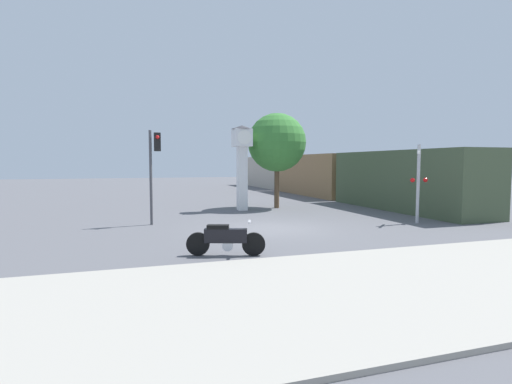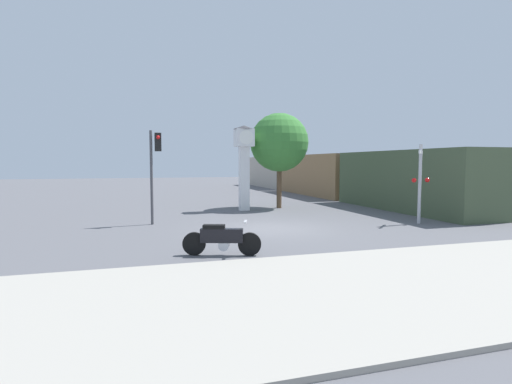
{
  "view_description": "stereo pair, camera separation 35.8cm",
  "coord_description": "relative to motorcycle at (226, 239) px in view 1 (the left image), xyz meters",
  "views": [
    {
      "loc": [
        -5.64,
        -15.33,
        2.7
      ],
      "look_at": [
        -0.35,
        1.01,
        1.45
      ],
      "focal_mm": 28.0,
      "sensor_mm": 36.0,
      "label": 1
    },
    {
      "loc": [
        -5.3,
        -15.44,
        2.7
      ],
      "look_at": [
        -0.35,
        1.01,
        1.45
      ],
      "focal_mm": 28.0,
      "sensor_mm": 36.0,
      "label": 2
    }
  ],
  "objects": [
    {
      "name": "motorcycle",
      "position": [
        0.0,
        0.0,
        0.0
      ],
      "size": [
        2.22,
        0.89,
        1.02
      ],
      "rotation": [
        0.0,
        0.0,
        -0.32
      ],
      "color": "black",
      "rests_on": "ground_plane"
    },
    {
      "name": "freight_train",
      "position": [
        12.61,
        19.7,
        1.21
      ],
      "size": [
        2.8,
        34.42,
        3.4
      ],
      "color": "#425138",
      "rests_on": "ground_plane"
    },
    {
      "name": "railroad_crossing_signal",
      "position": [
        9.73,
        3.53,
        1.44
      ],
      "size": [
        0.9,
        0.82,
        3.53
      ],
      "color": "#B7B7BC",
      "rests_on": "ground_plane"
    },
    {
      "name": "clock_tower",
      "position": [
        3.54,
        10.63,
        2.7
      ],
      "size": [
        1.19,
        1.19,
        4.82
      ],
      "color": "white",
      "rests_on": "ground_plane"
    },
    {
      "name": "ground_plane",
      "position": [
        2.95,
        4.12,
        -0.49
      ],
      "size": [
        120.0,
        120.0,
        0.0
      ],
      "primitive_type": "plane",
      "color": "#56565B"
    },
    {
      "name": "sidewalk_strip",
      "position": [
        2.95,
        -4.0,
        -0.44
      ],
      "size": [
        36.0,
        6.0,
        0.1
      ],
      "color": "#9E998E",
      "rests_on": "ground_plane"
    },
    {
      "name": "traffic_light",
      "position": [
        -1.56,
        6.67,
        2.34
      ],
      "size": [
        0.5,
        0.35,
        4.11
      ],
      "color": "#47474C",
      "rests_on": "ground_plane"
    },
    {
      "name": "street_tree",
      "position": [
        5.85,
        11.15,
        3.42
      ],
      "size": [
        3.47,
        3.47,
        5.66
      ],
      "color": "brown",
      "rests_on": "ground_plane"
    }
  ]
}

